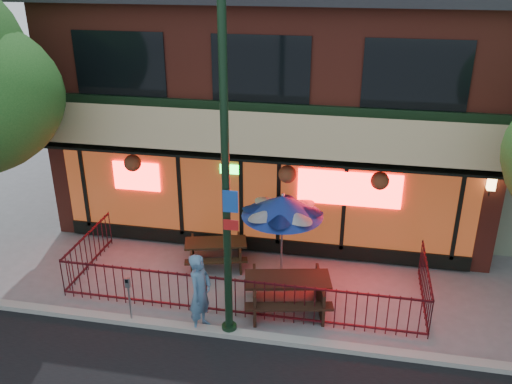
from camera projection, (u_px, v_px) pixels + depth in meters
ground at (234, 321)px, 12.08m from camera, size 80.00×80.00×0.00m
curb at (228, 333)px, 11.61m from camera, size 80.00×0.25×0.12m
restaurant_building at (284, 73)px, 16.82m from camera, size 12.96×9.49×8.05m
patio_fence at (238, 285)px, 12.28m from camera, size 8.44×2.62×1.00m
street_light at (226, 200)px, 10.46m from camera, size 0.43×0.32×7.00m
picnic_table_left at (216, 250)px, 14.13m from camera, size 1.86×1.60×0.68m
picnic_table_right at (287, 289)px, 12.30m from camera, size 2.19×1.84×0.82m
patio_umbrella at (282, 206)px, 13.06m from camera, size 2.00×2.00×2.28m
pedestrian at (200, 293)px, 11.51m from camera, size 0.57×0.74×1.82m
parking_meter_near at (129, 292)px, 11.72m from camera, size 0.11×0.10×1.17m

